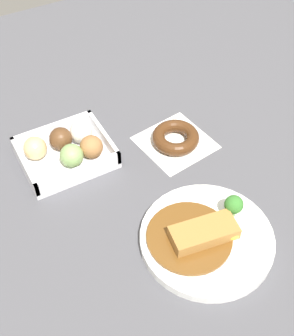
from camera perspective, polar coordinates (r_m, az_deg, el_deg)
ground_plane at (r=0.92m, az=-0.30°, el=-3.18°), size 1.60×1.60×0.00m
curry_plate at (r=0.85m, az=7.27°, el=-8.38°), size 0.24×0.24×0.07m
donut_box at (r=0.98m, az=-9.78°, el=2.28°), size 0.18×0.15×0.06m
chocolate_ring_donut at (r=1.01m, az=3.53°, el=3.69°), size 0.16×0.16×0.03m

